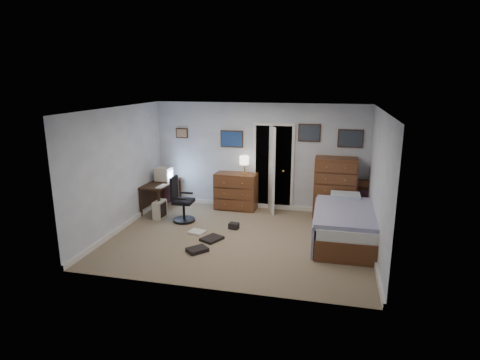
% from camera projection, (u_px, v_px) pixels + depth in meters
% --- Properties ---
extents(floor, '(5.00, 4.00, 0.02)m').
position_uv_depth(floor, '(239.00, 239.00, 7.84)').
color(floor, gray).
rests_on(floor, ground).
extents(computer_desk, '(0.61, 1.20, 0.67)m').
position_uv_depth(computer_desk, '(158.00, 189.00, 9.44)').
color(computer_desk, black).
rests_on(computer_desk, floor).
extents(crt_monitor, '(0.37, 0.34, 0.32)m').
position_uv_depth(crt_monitor, '(164.00, 174.00, 9.47)').
color(crt_monitor, beige).
rests_on(crt_monitor, computer_desk).
extents(keyboard, '(0.16, 0.37, 0.02)m').
position_uv_depth(keyboard, '(162.00, 186.00, 9.00)').
color(keyboard, beige).
rests_on(keyboard, computer_desk).
extents(pc_tower, '(0.21, 0.39, 0.40)m').
position_uv_depth(pc_tower, '(160.00, 209.00, 8.93)').
color(pc_tower, beige).
rests_on(pc_tower, floor).
extents(office_chair, '(0.49, 0.50, 1.00)m').
position_uv_depth(office_chair, '(181.00, 204.00, 8.69)').
color(office_chair, black).
rests_on(office_chair, floor).
extents(media_stack, '(0.19, 0.19, 0.89)m').
position_uv_depth(media_stack, '(167.00, 185.00, 10.05)').
color(media_stack, maroon).
rests_on(media_stack, floor).
extents(low_dresser, '(1.00, 0.53, 0.87)m').
position_uv_depth(low_dresser, '(236.00, 191.00, 9.52)').
color(low_dresser, brown).
rests_on(low_dresser, floor).
extents(table_lamp, '(0.23, 0.23, 0.42)m').
position_uv_depth(table_lamp, '(244.00, 161.00, 9.29)').
color(table_lamp, gold).
rests_on(table_lamp, low_dresser).
extents(doorway, '(0.96, 1.12, 2.05)m').
position_uv_depth(doorway, '(275.00, 165.00, 9.66)').
color(doorway, black).
rests_on(doorway, floor).
extents(tall_dresser, '(0.92, 0.54, 1.35)m').
position_uv_depth(tall_dresser, '(335.00, 187.00, 8.93)').
color(tall_dresser, brown).
rests_on(tall_dresser, floor).
extents(headboard_bookcase, '(0.95, 0.29, 0.84)m').
position_uv_depth(headboard_bookcase, '(359.00, 197.00, 8.97)').
color(headboard_bookcase, brown).
rests_on(headboard_bookcase, floor).
extents(bed, '(1.19, 2.18, 0.71)m').
position_uv_depth(bed, '(345.00, 224.00, 7.66)').
color(bed, brown).
rests_on(bed, floor).
extents(wall_posters, '(4.38, 0.04, 0.60)m').
position_uv_depth(wall_posters, '(283.00, 137.00, 9.15)').
color(wall_posters, '#331E11').
rests_on(wall_posters, floor).
extents(floor_clutter, '(0.95, 1.57, 0.12)m').
position_uv_depth(floor_clutter, '(209.00, 238.00, 7.75)').
color(floor_clutter, black).
rests_on(floor_clutter, floor).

